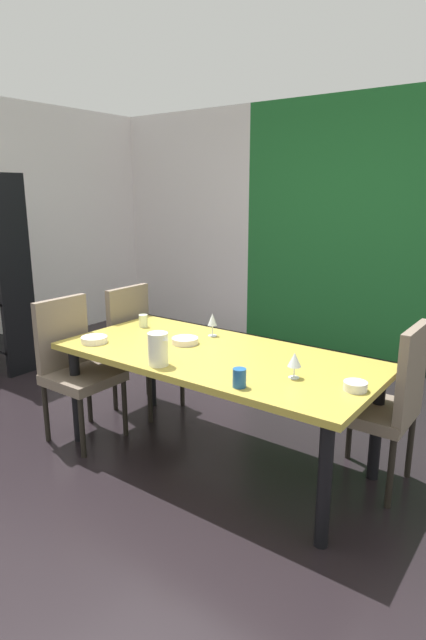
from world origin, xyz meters
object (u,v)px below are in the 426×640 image
(wine_glass_center, at_px, (295,360))
(cup_north, at_px, (143,321))
(cup_west, at_px, (239,378))
(serving_bowl_corner, at_px, (355,386))
(chair_left_far, at_px, (140,342))
(serving_bowl_near_shelf, at_px, (94,340))
(chair_right_far, at_px, (387,399))
(dining_table, at_px, (216,364))
(serving_bowl_right, at_px, (185,341))
(chair_left_near, at_px, (75,363))
(wine_glass_front, at_px, (212,320))
(pitcher_south, at_px, (158,349))

(wine_glass_center, distance_m, cup_north, 1.42)
(cup_north, bearing_deg, cup_west, -24.70)
(serving_bowl_corner, height_order, cup_west, cup_west)
(chair_left_far, height_order, serving_bowl_near_shelf, chair_left_far)
(chair_right_far, xyz_separation_m, wine_glass_center, (-0.39, -0.41, 0.27))
(wine_glass_center, relative_size, cup_west, 1.44)
(dining_table, relative_size, serving_bowl_near_shelf, 11.66)
(serving_bowl_right, xyz_separation_m, cup_west, (0.70, -0.42, 0.03))
(chair_left_near, relative_size, cup_north, 10.67)
(chair_right_far, bearing_deg, dining_table, 108.10)
(chair_left_far, bearing_deg, wine_glass_center, 75.27)
(wine_glass_center, height_order, wine_glass_front, wine_glass_front)
(cup_west, bearing_deg, pitcher_south, 179.67)
(dining_table, relative_size, chair_left_far, 2.09)
(dining_table, distance_m, chair_left_far, 1.03)
(serving_bowl_corner, bearing_deg, chair_left_near, -172.33)
(chair_left_near, distance_m, chair_left_far, 0.64)
(dining_table, distance_m, wine_glass_center, 0.62)
(dining_table, distance_m, pitcher_south, 0.43)
(serving_bowl_near_shelf, height_order, cup_west, cup_west)
(chair_right_far, distance_m, wine_glass_front, 1.25)
(cup_north, bearing_deg, chair_left_far, 142.91)
(serving_bowl_right, bearing_deg, serving_bowl_near_shelf, -145.86)
(pitcher_south, bearing_deg, serving_bowl_near_shelf, 173.32)
(chair_left_near, bearing_deg, chair_left_far, 179.84)
(serving_bowl_near_shelf, bearing_deg, chair_left_near, -172.63)
(cup_west, bearing_deg, cup_north, 155.30)
(dining_table, xyz_separation_m, serving_bowl_near_shelf, (-0.79, -0.29, 0.09))
(wine_glass_center, distance_m, serving_bowl_right, 0.89)
(wine_glass_center, bearing_deg, wine_glass_front, 154.92)
(dining_table, height_order, serving_bowl_near_shelf, serving_bowl_near_shelf)
(chair_right_far, height_order, cup_west, chair_right_far)
(pitcher_south, bearing_deg, chair_left_far, 140.38)
(chair_left_near, bearing_deg, dining_table, 108.11)
(serving_bowl_corner, distance_m, cup_west, 0.59)
(wine_glass_front, bearing_deg, cup_north, -168.89)
(pitcher_south, bearing_deg, wine_glass_front, 98.81)
(dining_table, xyz_separation_m, chair_left_far, (-0.97, 0.32, -0.11))
(cup_north, height_order, pitcher_south, pitcher_south)
(dining_table, bearing_deg, wine_glass_center, -8.85)
(cup_west, distance_m, cup_north, 1.35)
(dining_table, relative_size, wine_glass_center, 14.19)
(chair_left_near, distance_m, serving_bowl_near_shelf, 0.27)
(dining_table, relative_size, chair_right_far, 2.03)
(wine_glass_center, bearing_deg, cup_west, -120.71)
(serving_bowl_corner, bearing_deg, cup_west, -148.19)
(dining_table, xyz_separation_m, wine_glass_front, (-0.25, 0.30, 0.19))
(chair_left_near, bearing_deg, cup_north, 161.09)
(chair_left_near, bearing_deg, serving_bowl_right, 117.82)
(wine_glass_front, bearing_deg, serving_bowl_right, -98.86)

